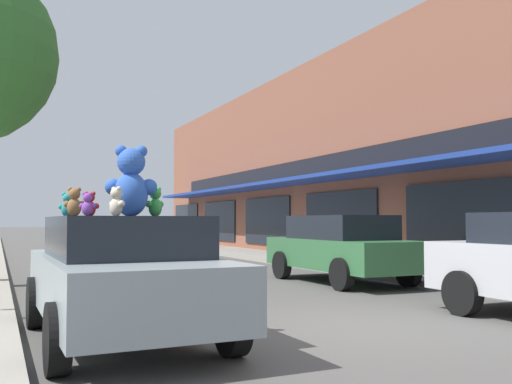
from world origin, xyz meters
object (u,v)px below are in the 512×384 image
(teddy_bear_red, at_px, (90,204))
(teddy_bear_cream, at_px, (116,202))
(parked_car_far_center, at_px, (341,247))
(teddy_bear_giant, at_px, (131,182))
(teddy_bear_brown, at_px, (74,202))
(plush_art_car, at_px, (123,274))
(teddy_bear_teal, at_px, (67,205))
(teddy_bear_green, at_px, (155,202))
(teddy_bear_purple, at_px, (87,204))

(teddy_bear_red, bearing_deg, teddy_bear_cream, 143.24)
(teddy_bear_cream, bearing_deg, parked_car_far_center, -77.14)
(teddy_bear_giant, distance_m, teddy_bear_brown, 0.69)
(teddy_bear_cream, bearing_deg, plush_art_car, -51.14)
(plush_art_car, height_order, teddy_bear_giant, teddy_bear_giant)
(teddy_bear_red, distance_m, parked_car_far_center, 7.47)
(teddy_bear_brown, distance_m, parked_car_far_center, 7.65)
(teddy_bear_giant, height_order, teddy_bear_teal, teddy_bear_giant)
(plush_art_car, xyz_separation_m, parked_car_far_center, (5.80, 4.27, 0.03))
(plush_art_car, relative_size, teddy_bear_red, 13.86)
(teddy_bear_teal, bearing_deg, parked_car_far_center, -133.75)
(plush_art_car, distance_m, teddy_bear_giant, 1.10)
(plush_art_car, bearing_deg, teddy_bear_red, 158.50)
(teddy_bear_cream, bearing_deg, teddy_bear_red, 4.86)
(teddy_bear_red, bearing_deg, teddy_bear_brown, 36.91)
(teddy_bear_red, distance_m, teddy_bear_cream, 0.47)
(teddy_bear_red, height_order, teddy_bear_green, teddy_bear_green)
(teddy_bear_giant, bearing_deg, plush_art_car, 40.28)
(teddy_bear_purple, xyz_separation_m, teddy_bear_red, (0.17, 1.02, 0.03))
(plush_art_car, height_order, teddy_bear_green, teddy_bear_green)
(plush_art_car, xyz_separation_m, teddy_bear_green, (0.43, 0.19, 0.86))
(teddy_bear_purple, distance_m, teddy_bear_green, 1.45)
(teddy_bear_giant, xyz_separation_m, teddy_bear_red, (-0.46, 0.10, -0.27))
(teddy_bear_teal, relative_size, teddy_bear_purple, 1.32)
(teddy_bear_brown, xyz_separation_m, teddy_bear_red, (0.18, 0.04, -0.02))
(teddy_bear_giant, xyz_separation_m, teddy_bear_cream, (-0.23, -0.31, -0.25))
(teddy_bear_giant, height_order, parked_car_far_center, teddy_bear_giant)
(teddy_bear_brown, relative_size, teddy_bear_red, 1.15)
(parked_car_far_center, bearing_deg, teddy_bear_brown, -146.70)
(teddy_bear_giant, bearing_deg, parked_car_far_center, -126.41)
(teddy_bear_teal, bearing_deg, plush_art_car, 140.08)
(teddy_bear_green, distance_m, teddy_bear_cream, 0.73)
(teddy_bear_purple, height_order, parked_car_far_center, teddy_bear_purple)
(teddy_bear_purple, bearing_deg, teddy_bear_brown, -60.14)
(teddy_bear_teal, relative_size, parked_car_far_center, 0.07)
(teddy_bear_teal, height_order, parked_car_far_center, teddy_bear_teal)
(teddy_bear_giant, xyz_separation_m, teddy_bear_brown, (-0.65, 0.06, -0.25))
(teddy_bear_brown, height_order, parked_car_far_center, teddy_bear_brown)
(teddy_bear_brown, distance_m, teddy_bear_red, 0.19)
(teddy_bear_brown, bearing_deg, parked_car_far_center, -128.72)
(teddy_bear_red, bearing_deg, teddy_bear_giant, -168.20)
(teddy_bear_giant, relative_size, teddy_bear_red, 2.88)
(teddy_bear_green, height_order, parked_car_far_center, teddy_bear_green)
(plush_art_car, height_order, teddy_bear_purple, teddy_bear_purple)
(teddy_bear_brown, height_order, teddy_bear_cream, teddy_bear_brown)
(teddy_bear_teal, bearing_deg, teddy_bear_purple, 108.25)
(plush_art_car, relative_size, parked_car_far_center, 0.97)
(plush_art_car, distance_m, teddy_bear_purple, 1.30)
(plush_art_car, height_order, teddy_bear_red, teddy_bear_red)
(plush_art_car, relative_size, teddy_bear_teal, 13.05)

